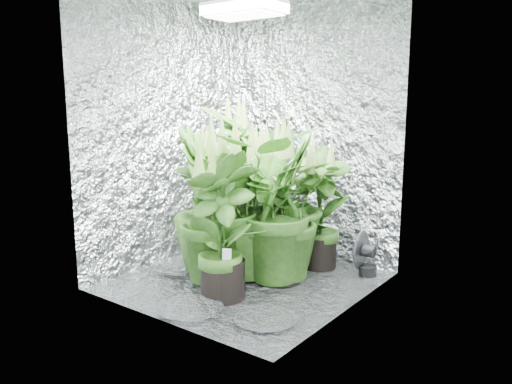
{
  "coord_description": "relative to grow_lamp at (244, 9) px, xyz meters",
  "views": [
    {
      "loc": [
        2.07,
        -2.63,
        1.25
      ],
      "look_at": [
        0.1,
        0.0,
        0.65
      ],
      "focal_mm": 35.0,
      "sensor_mm": 36.0,
      "label": 1
    }
  ],
  "objects": [
    {
      "name": "ground",
      "position": [
        0.0,
        0.0,
        -1.83
      ],
      "size": [
        1.6,
        1.6,
        0.0
      ],
      "primitive_type": "plane",
      "color": "silver",
      "rests_on": "ground"
    },
    {
      "name": "walls",
      "position": [
        0.0,
        0.0,
        -0.83
      ],
      "size": [
        1.62,
        1.62,
        2.0
      ],
      "color": "silver",
      "rests_on": "ground"
    },
    {
      "name": "grow_lamp",
      "position": [
        0.0,
        0.0,
        0.0
      ],
      "size": [
        0.5,
        0.3,
        0.22
      ],
      "color": "gray",
      "rests_on": "ceiling"
    },
    {
      "name": "plant_a",
      "position": [
        -0.04,
        0.08,
        -1.3
      ],
      "size": [
        1.17,
        1.17,
        1.11
      ],
      "rotation": [
        0.0,
        0.0,
        0.37
      ],
      "color": "black",
      "rests_on": "ground"
    },
    {
      "name": "plant_b",
      "position": [
        0.26,
        0.58,
        -1.38
      ],
      "size": [
        0.63,
        0.63,
        0.98
      ],
      "rotation": [
        0.0,
        0.0,
        0.46
      ],
      "color": "black",
      "rests_on": "ground"
    },
    {
      "name": "plant_c",
      "position": [
        0.21,
        0.13,
        -1.3
      ],
      "size": [
        0.6,
        0.6,
        1.13
      ],
      "rotation": [
        0.0,
        0.0,
        1.52
      ],
      "color": "black",
      "rests_on": "ground"
    },
    {
      "name": "plant_d",
      "position": [
        -0.3,
        0.26,
        -1.22
      ],
      "size": [
        0.93,
        0.93,
        1.28
      ],
      "rotation": [
        0.0,
        0.0,
        2.25
      ],
      "color": "black",
      "rests_on": "ground"
    },
    {
      "name": "plant_e",
      "position": [
        0.02,
        0.34,
        -1.29
      ],
      "size": [
        1.14,
        1.14,
        1.13
      ],
      "rotation": [
        0.0,
        0.0,
        2.86
      ],
      "color": "black",
      "rests_on": "ground"
    },
    {
      "name": "plant_f",
      "position": [
        0.08,
        -0.33,
        -1.36
      ],
      "size": [
        0.64,
        0.64,
        1.02
      ],
      "rotation": [
        0.0,
        0.0,
        4.31
      ],
      "color": "black",
      "rests_on": "ground"
    },
    {
      "name": "plant_g",
      "position": [
        -0.12,
        -0.17,
        -1.28
      ],
      "size": [
        0.64,
        0.64,
        1.16
      ],
      "rotation": [
        0.0,
        0.0,
        4.61
      ],
      "color": "black",
      "rests_on": "ground"
    },
    {
      "name": "plant_h",
      "position": [
        -0.3,
        0.0,
        -1.32
      ],
      "size": [
        0.75,
        0.75,
        1.1
      ],
      "rotation": [
        0.0,
        0.0,
        5.85
      ],
      "color": "black",
      "rests_on": "ground"
    },
    {
      "name": "circulation_fan",
      "position": [
        0.62,
        0.62,
        -1.69
      ],
      "size": [
        0.13,
        0.29,
        0.33
      ],
      "rotation": [
        0.0,
        0.0,
        0.07
      ],
      "color": "black",
      "rests_on": "ground"
    },
    {
      "name": "plant_label",
      "position": [
        0.14,
        -0.36,
        -1.53
      ],
      "size": [
        0.06,
        0.05,
        0.09
      ],
      "primitive_type": "cube",
      "rotation": [
        -0.21,
        0.0,
        0.58
      ],
      "color": "white",
      "rests_on": "plant_f"
    }
  ]
}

